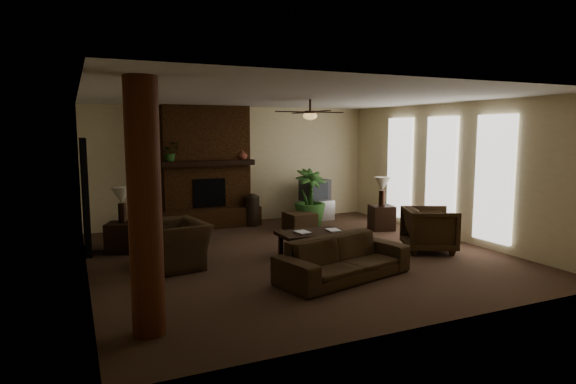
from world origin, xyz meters
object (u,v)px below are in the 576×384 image
log_column (145,209)px  lamp_right (382,186)px  sofa (344,252)px  side_table_right (382,218)px  armchair_right (430,227)px  coffee_table (312,235)px  lamp_left (122,198)px  tv_stand (315,210)px  side_table_left (122,237)px  ottoman (300,221)px  floor_vase (252,208)px  armchair_left (172,237)px  floor_plant (310,210)px

log_column → lamp_right: 6.69m
sofa → side_table_right: (2.67, 2.79, -0.14)m
armchair_right → side_table_right: size_ratio=1.64×
armchair_right → coffee_table: 2.22m
lamp_left → side_table_right: 5.59m
tv_stand → side_table_left: bearing=-169.5°
armchair_right → ottoman: (-1.38, 2.70, -0.25)m
log_column → lamp_right: bearing=32.6°
log_column → coffee_table: log_column is taller
log_column → ottoman: size_ratio=4.67×
floor_vase → side_table_right: (2.52, -1.63, -0.16)m
ottoman → lamp_right: (1.70, -0.73, 0.80)m
armchair_right → side_table_left: size_ratio=1.64×
log_column → armchair_left: log_column is taller
side_table_left → side_table_right: size_ratio=1.00×
armchair_left → log_column: bearing=-26.4°
floor_plant → side_table_right: bearing=-38.5°
lamp_left → lamp_right: 5.52m
floor_plant → lamp_left: (-4.23, -0.69, 0.62)m
coffee_table → floor_vase: 2.99m
coffee_table → lamp_left: bearing=150.9°
floor_plant → armchair_right: bearing=-72.5°
armchair_left → ottoman: (3.18, 1.77, -0.30)m
armchair_left → floor_vase: (2.38, 2.70, -0.07)m
sofa → ottoman: 3.62m
log_column → sofa: bearing=15.7°
floor_vase → ottoman: bearing=-49.5°
floor_plant → side_table_left: bearing=-170.2°
armchair_left → side_table_right: bearing=92.4°
ottoman → side_table_right: 1.86m
sofa → side_table_left: 4.24m
armchair_right → armchair_left: bearing=103.3°
tv_stand → floor_plant: (-0.49, -0.64, 0.13)m
armchair_left → floor_plant: 4.17m
armchair_left → lamp_left: size_ratio=1.77×
side_table_left → log_column: bearing=-91.2°
log_column → ottoman: log_column is taller
log_column → lamp_left: bearing=88.3°
armchair_left → lamp_right: lamp_right is taller
log_column → lamp_left: (0.12, 3.97, -0.40)m
ottoman → tv_stand: bearing=47.1°
sofa → ottoman: (0.94, 3.49, -0.22)m
log_column → armchair_left: (0.75, 2.56, -0.90)m
sofa → floor_plant: (1.36, 3.82, -0.04)m
armchair_left → armchair_right: size_ratio=1.28×
coffee_table → ottoman: coffee_table is taller
ottoman → side_table_left: bearing=-174.0°
side_table_left → floor_vase: bearing=23.7°
floor_plant → ottoman: bearing=-141.4°
floor_plant → side_table_left: (-4.27, -0.74, -0.10)m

